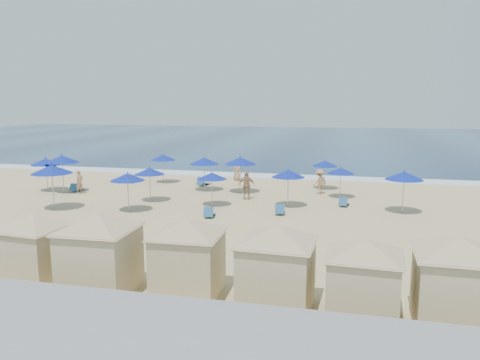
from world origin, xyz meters
name	(u,v)px	position (x,y,z in m)	size (l,w,h in m)	color
ground	(205,221)	(0.00, 0.00, 0.00)	(160.00, 160.00, 0.00)	tan
ocean	(306,140)	(0.00, 55.00, 0.03)	(160.00, 80.00, 0.06)	#0D254B
surf_line	(261,176)	(0.00, 15.50, 0.04)	(160.00, 2.50, 0.08)	white
seawall	(41,327)	(0.00, -13.50, 0.65)	(160.00, 6.10, 1.22)	gray
trash_bin	(258,244)	(3.78, -4.57, 0.36)	(0.73, 0.73, 0.73)	black
cabana_0	(35,240)	(-3.13, -9.48, 1.52)	(4.21, 4.21, 2.65)	beige
cabana_1	(99,243)	(-0.46, -9.80, 1.68)	(4.68, 4.68, 2.94)	beige
cabana_2	(188,247)	(2.40, -9.30, 1.59)	(4.44, 4.44, 2.78)	beige
cabana_3	(277,257)	(5.35, -9.65, 1.64)	(4.55, 4.55, 2.86)	beige
cabana_4	(364,270)	(7.88, -9.88, 1.52)	(4.23, 4.23, 2.66)	beige
cabana_5	(457,271)	(10.33, -9.76, 1.66)	(4.63, 4.63, 2.90)	beige
umbrella_0	(46,162)	(-13.40, 5.40, 2.10)	(2.12, 2.12, 2.42)	#A5A8AD
umbrella_1	(62,159)	(-11.98, 5.21, 2.34)	(2.37, 2.37, 2.70)	#A5A8AD
umbrella_2	(163,157)	(-6.80, 10.60, 1.99)	(2.01, 2.01, 2.29)	#A5A8AD
umbrella_3	(52,169)	(-9.45, 0.51, 2.37)	(2.40, 2.40, 2.74)	#A5A8AD
umbrella_4	(204,161)	(-2.65, 8.14, 2.13)	(2.16, 2.16, 2.46)	#A5A8AD
umbrella_5	(150,171)	(-4.90, 3.93, 1.93)	(1.95, 1.95, 2.22)	#A5A8AD
umbrella_6	(212,176)	(-0.70, 3.57, 1.84)	(1.86, 1.86, 2.12)	#A5A8AD
umbrella_7	(240,161)	(-0.01, 7.99, 2.23)	(2.26, 2.26, 2.57)	#A5A8AD
umbrella_8	(288,174)	(3.78, 4.41, 2.01)	(2.04, 2.04, 2.32)	#A5A8AD
umbrella_9	(325,164)	(5.57, 10.75, 1.86)	(1.89, 1.89, 2.15)	#A5A8AD
umbrella_10	(341,171)	(6.76, 7.86, 1.80)	(1.82, 1.82, 2.07)	#A5A8AD
umbrella_11	(404,176)	(10.33, 4.33, 2.14)	(2.17, 2.17, 2.47)	#A5A8AD
umbrella_12	(127,177)	(-4.95, 1.05, 2.00)	(2.03, 2.03, 2.31)	#A5A8AD
beach_chair_0	(76,189)	(-11.32, 5.68, 0.22)	(0.53, 1.16, 0.63)	#255789
beach_chair_1	(131,180)	(-9.23, 10.01, 0.23)	(0.75, 1.30, 0.67)	#255789
beach_chair_2	(203,182)	(-3.41, 10.04, 0.25)	(0.79, 1.39, 0.72)	#255789
beach_chair_3	(209,213)	(-0.02, 0.79, 0.22)	(0.67, 1.23, 0.64)	#255789
beach_chair_4	(280,210)	(3.62, 2.37, 0.22)	(0.64, 1.21, 0.64)	#255789
beach_chair_5	(344,203)	(7.06, 5.29, 0.22)	(0.66, 1.19, 0.62)	#255789
beachgoer_0	(79,182)	(-10.63, 5.08, 0.81)	(0.59, 0.39, 1.63)	tan
beachgoer_1	(246,185)	(0.89, 5.91, 0.92)	(1.08, 0.45, 1.85)	tan
beachgoer_2	(320,182)	(5.36, 8.83, 0.85)	(1.10, 0.63, 1.71)	tan
beachgoer_3	(237,170)	(-1.46, 13.00, 0.84)	(0.82, 0.54, 1.69)	tan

